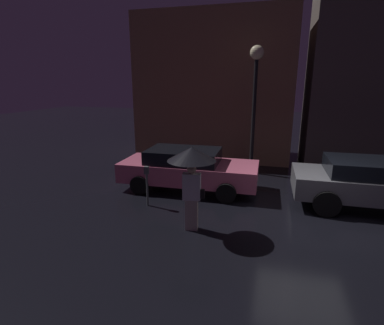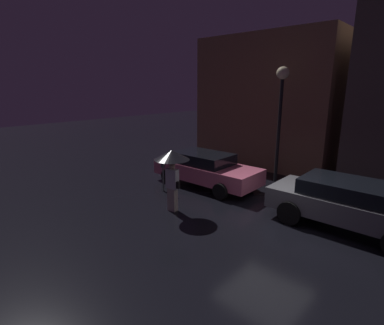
{
  "view_description": "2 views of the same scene",
  "coord_description": "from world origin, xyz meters",
  "views": [
    {
      "loc": [
        -1.11,
        -7.69,
        3.5
      ],
      "look_at": [
        -3.11,
        -0.2,
        1.39
      ],
      "focal_mm": 28.0,
      "sensor_mm": 36.0,
      "label": 1
    },
    {
      "loc": [
        3.83,
        -7.65,
        4.0
      ],
      "look_at": [
        -3.09,
        -0.03,
        1.36
      ],
      "focal_mm": 28.0,
      "sensor_mm": 36.0,
      "label": 2
    }
  ],
  "objects": [
    {
      "name": "ground_plane",
      "position": [
        0.0,
        0.0,
        0.0
      ],
      "size": [
        60.0,
        60.0,
        0.0
      ],
      "primitive_type": "plane",
      "color": "black"
    },
    {
      "name": "parked_car_pink",
      "position": [
        -3.7,
        1.47,
        0.72
      ],
      "size": [
        4.5,
        1.96,
        1.35
      ],
      "rotation": [
        0.0,
        0.0,
        0.01
      ],
      "color": "#DB6684",
      "rests_on": "ground"
    },
    {
      "name": "parking_meter",
      "position": [
        -4.44,
        -0.21,
        0.74
      ],
      "size": [
        0.12,
        0.1,
        1.18
      ],
      "color": "#4C5154",
      "rests_on": "ground"
    },
    {
      "name": "street_lamp_near",
      "position": [
        -1.79,
        3.87,
        3.55
      ],
      "size": [
        0.5,
        0.5,
        4.75
      ],
      "color": "black",
      "rests_on": "ground"
    },
    {
      "name": "building_facade_left",
      "position": [
        -3.78,
        6.5,
        3.21
      ],
      "size": [
        6.99,
        3.0,
        6.41
      ],
      "color": "#8C664C",
      "rests_on": "ground"
    },
    {
      "name": "pedestrian_with_umbrella",
      "position": [
        -2.83,
        -1.27,
        1.67
      ],
      "size": [
        1.14,
        1.14,
        2.05
      ],
      "rotation": [
        0.0,
        0.0,
        0.11
      ],
      "color": "beige",
      "rests_on": "ground"
    },
    {
      "name": "parked_car_grey",
      "position": [
        1.77,
        1.26,
        0.76
      ],
      "size": [
        4.39,
        2.02,
        1.4
      ],
      "rotation": [
        0.0,
        0.0,
        0.01
      ],
      "color": "slate",
      "rests_on": "ground"
    }
  ]
}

